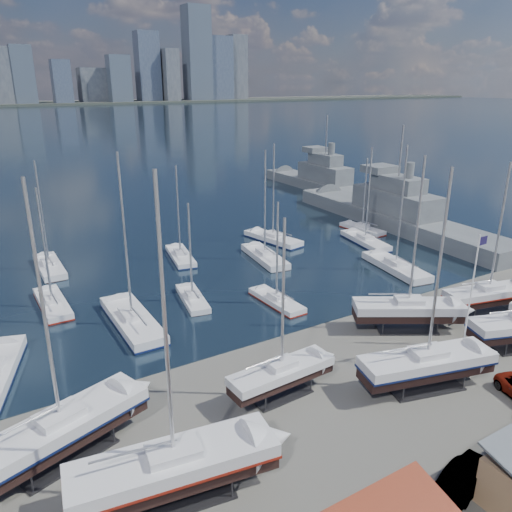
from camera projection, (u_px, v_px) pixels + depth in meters
ground at (393, 372)px, 41.32m from camera, size 1400.00×1400.00×0.00m
water at (1, 124)px, 291.72m from camera, size 1400.00×600.00×0.40m
sailboat_cradle_0 at (62, 429)px, 31.26m from camera, size 11.71×6.64×18.09m
sailboat_cradle_1 at (174, 466)px, 28.16m from camera, size 12.28×5.01×19.03m
sailboat_cradle_2 at (282, 373)px, 37.63m from camera, size 8.65×2.80×14.11m
sailboat_cradle_3 at (427, 363)px, 38.63m from camera, size 11.23×5.65×17.38m
sailboat_cradle_4 at (408, 310)px, 47.85m from camera, size 10.35×7.82×16.81m
sailboat_cradle_6 at (489, 294)px, 51.40m from camera, size 10.04×4.86×15.67m
sailboat_moored_1 at (53, 305)px, 53.20m from camera, size 2.61×9.08×13.54m
sailboat_moored_2 at (50, 268)px, 63.76m from camera, size 2.82×9.70×14.60m
sailboat_moored_3 at (133, 322)px, 49.25m from camera, size 3.46×11.94×17.80m
sailboat_moored_4 at (192, 299)px, 54.53m from camera, size 3.49×7.92×11.56m
sailboat_moored_5 at (181, 257)px, 67.68m from camera, size 4.11×9.21×13.31m
sailboat_moored_6 at (276, 301)px, 54.03m from camera, size 2.52×7.99×11.82m
sailboat_moored_7 at (265, 258)px, 67.40m from camera, size 4.23×10.48×15.37m
sailboat_moored_8 at (273, 240)px, 75.21m from camera, size 4.77×10.54×15.22m
sailboat_moored_9 at (395, 268)px, 63.61m from camera, size 4.89×11.31×16.53m
sailboat_moored_10 at (365, 242)px, 74.16m from camera, size 4.53×10.28×14.86m
sailboat_moored_11 at (362, 229)px, 80.41m from camera, size 2.89×8.32×12.22m
naval_ship_east at (395, 217)px, 82.70m from camera, size 9.37×44.87×18.01m
naval_ship_west at (324, 183)px, 109.96m from camera, size 6.85×38.82×17.48m
car_b at (466, 476)px, 29.39m from camera, size 5.19×2.71×1.63m
flagpole at (472, 293)px, 40.27m from camera, size 1.03×0.12×11.60m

